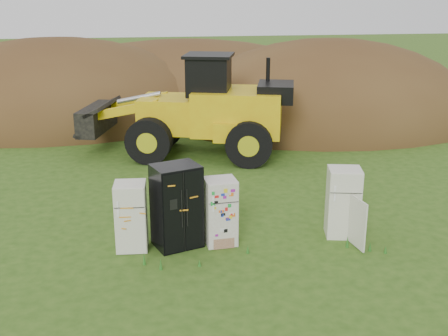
% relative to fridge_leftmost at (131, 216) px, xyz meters
% --- Properties ---
extents(ground, '(120.00, 120.00, 0.00)m').
position_rel_fridge_leftmost_xyz_m(ground, '(2.56, -0.01, -0.79)').
color(ground, '#2A4B14').
rests_on(ground, ground).
extents(fridge_leftmost, '(0.75, 0.72, 1.58)m').
position_rel_fridge_leftmost_xyz_m(fridge_leftmost, '(0.00, 0.00, 0.00)').
color(fridge_leftmost, silver).
rests_on(fridge_leftmost, ground).
extents(fridge_black_side, '(1.23, 1.09, 1.95)m').
position_rel_fridge_leftmost_xyz_m(fridge_black_side, '(1.03, -0.00, 0.18)').
color(fridge_black_side, black).
rests_on(fridge_black_side, ground).
extents(fridge_sticker, '(0.76, 0.71, 1.58)m').
position_rel_fridge_leftmost_xyz_m(fridge_sticker, '(2.04, -0.04, -0.00)').
color(fridge_sticker, silver).
rests_on(fridge_sticker, ground).
extents(fridge_open_door, '(0.89, 0.85, 1.68)m').
position_rel_fridge_leftmost_xyz_m(fridge_open_door, '(5.01, -0.02, 0.05)').
color(fridge_open_door, silver).
rests_on(fridge_open_door, ground).
extents(wheel_loader, '(7.96, 4.90, 3.59)m').
position_rel_fridge_leftmost_xyz_m(wheel_loader, '(1.87, 7.49, 1.00)').
color(wheel_loader, gold).
rests_on(wheel_loader, ground).
extents(dirt_mound_right, '(13.78, 10.10, 7.36)m').
position_rel_fridge_leftmost_xyz_m(dirt_mound_right, '(8.70, 11.91, -0.79)').
color(dirt_mound_right, '#492E17').
rests_on(dirt_mound_right, ground).
extents(dirt_mound_left, '(14.52, 10.89, 7.30)m').
position_rel_fridge_leftmost_xyz_m(dirt_mound_left, '(-3.40, 14.65, -0.79)').
color(dirt_mound_left, '#492E17').
rests_on(dirt_mound_left, ground).
extents(dirt_mound_back, '(18.66, 12.44, 6.51)m').
position_rel_fridge_leftmost_xyz_m(dirt_mound_back, '(2.74, 17.34, -0.79)').
color(dirt_mound_back, '#492E17').
rests_on(dirt_mound_back, ground).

